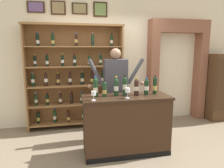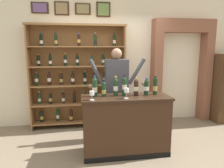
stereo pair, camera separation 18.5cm
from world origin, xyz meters
The scene contains 15 objects.
ground_plane centered at (0.00, 0.00, -0.01)m, with size 14.00×14.00×0.02m, color #7A6B56.
back_wall centered at (0.00, 1.61, 1.79)m, with size 12.00×0.19×3.58m.
wine_shelf centered at (-0.65, 1.37, 1.16)m, with size 2.07×0.36×2.22m.
archway_doorway centered at (1.75, 1.48, 1.33)m, with size 1.43×0.45×2.38m.
tasting_counter centered at (0.11, 0.00, 0.48)m, with size 1.43×0.55×0.97m.
shopkeeper centered at (0.06, 0.59, 1.07)m, with size 1.09×0.22×1.73m.
tasting_bottle_brunello centered at (-0.38, 0.09, 1.12)m, with size 0.08×0.08×0.33m.
tasting_bottle_grappa centered at (-0.24, 0.06, 1.09)m, with size 0.07×0.07×0.27m.
tasting_bottle_bianco centered at (-0.04, 0.08, 1.12)m, with size 0.07×0.07×0.32m.
tasting_bottle_prosecco centered at (0.10, 0.07, 1.13)m, with size 0.07×0.07×0.34m.
tasting_bottle_rosso centered at (0.29, 0.05, 1.10)m, with size 0.08×0.08×0.29m.
tasting_bottle_chianti centered at (0.46, 0.04, 1.10)m, with size 0.08×0.08×0.29m.
tasting_bottle_riserva centered at (0.62, 0.07, 1.12)m, with size 0.07×0.07×0.31m.
wine_glass_spare centered at (0.09, -0.13, 1.09)m, with size 0.08×0.08×0.16m.
wine_glass_left centered at (-0.44, -0.16, 1.06)m, with size 0.07×0.07×0.14m.
Camera 2 is at (-0.59, -3.15, 1.73)m, focal length 33.00 mm.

